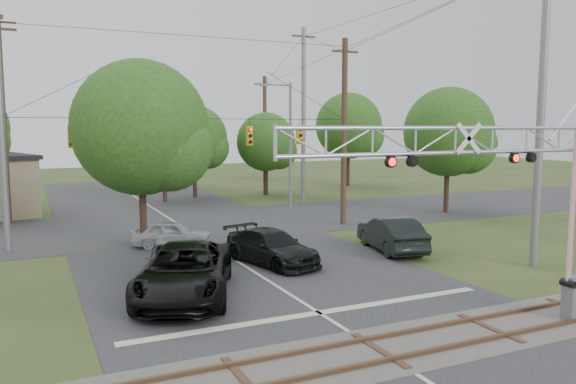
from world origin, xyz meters
name	(u,v)px	position (x,y,z in m)	size (l,w,h in m)	color
ground	(427,382)	(0.00, 0.00, 0.00)	(160.00, 160.00, 0.00)	#2F3C1C
road_main	(266,280)	(0.00, 10.00, 0.01)	(14.00, 90.00, 0.02)	#28282B
road_cross	(179,225)	(0.00, 24.00, 0.01)	(90.00, 12.00, 0.02)	#28282B
railroad_track	(380,351)	(0.00, 2.00, 0.03)	(90.00, 3.20, 0.17)	#45413C
crossing_gantry	(511,189)	(4.24, 1.64, 4.32)	(11.24, 0.88, 6.90)	gray
traffic_signal_span	(211,134)	(0.93, 20.00, 5.73)	(19.34, 0.36, 11.50)	slate
pickup_black	(185,272)	(-3.54, 9.10, 0.94)	(3.13, 6.79, 1.89)	black
car_dark	(272,247)	(1.28, 12.38, 0.76)	(2.13, 5.24, 1.52)	black
sedan_silver	(172,234)	(-1.91, 17.79, 0.68)	(1.62, 4.02, 1.37)	#AEB1B6
suv_dark	(391,234)	(7.69, 12.30, 0.85)	(1.80, 5.16, 1.70)	black
streetlight	(288,139)	(8.86, 26.84, 5.21)	(2.49, 0.26, 9.32)	slate
utility_poles	(236,123)	(3.27, 22.43, 6.38)	(23.47, 29.57, 13.79)	#432B1F
treeline	(142,132)	(-0.45, 32.91, 5.75)	(52.50, 28.57, 9.63)	#352218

